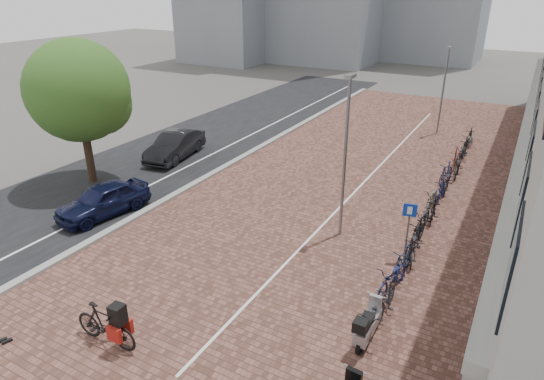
{
  "coord_description": "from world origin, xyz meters",
  "views": [
    {
      "loc": [
        8.72,
        -9.67,
        9.27
      ],
      "look_at": [
        0.0,
        6.0,
        1.3
      ],
      "focal_mm": 30.95,
      "sensor_mm": 36.0,
      "label": 1
    }
  ],
  "objects_px": {
    "car_navy": "(103,200)",
    "scooter_front": "(368,323)",
    "car_dark": "(175,145)",
    "parking_sign": "(408,223)",
    "hero_bike": "(105,324)"
  },
  "relations": [
    {
      "from": "car_navy",
      "to": "hero_bike",
      "type": "relative_size",
      "value": 1.93
    },
    {
      "from": "car_navy",
      "to": "scooter_front",
      "type": "height_order",
      "value": "car_navy"
    },
    {
      "from": "car_navy",
      "to": "hero_bike",
      "type": "bearing_deg",
      "value": -32.57
    },
    {
      "from": "car_dark",
      "to": "hero_bike",
      "type": "distance_m",
      "value": 15.2
    },
    {
      "from": "parking_sign",
      "to": "scooter_front",
      "type": "bearing_deg",
      "value": -100.13
    },
    {
      "from": "car_navy",
      "to": "parking_sign",
      "type": "distance_m",
      "value": 12.64
    },
    {
      "from": "car_navy",
      "to": "parking_sign",
      "type": "height_order",
      "value": "parking_sign"
    },
    {
      "from": "car_dark",
      "to": "parking_sign",
      "type": "xyz_separation_m",
      "value": [
        14.32,
        -4.46,
        0.75
      ]
    },
    {
      "from": "car_navy",
      "to": "scooter_front",
      "type": "relative_size",
      "value": 2.41
    },
    {
      "from": "car_dark",
      "to": "parking_sign",
      "type": "height_order",
      "value": "parking_sign"
    },
    {
      "from": "hero_bike",
      "to": "car_dark",
      "type": "bearing_deg",
      "value": 30.23
    },
    {
      "from": "hero_bike",
      "to": "scooter_front",
      "type": "xyz_separation_m",
      "value": [
        6.28,
        3.64,
        -0.07
      ]
    },
    {
      "from": "car_dark",
      "to": "hero_bike",
      "type": "height_order",
      "value": "car_dark"
    },
    {
      "from": "car_navy",
      "to": "scooter_front",
      "type": "bearing_deg",
      "value": 0.59
    },
    {
      "from": "car_dark",
      "to": "scooter_front",
      "type": "bearing_deg",
      "value": -41.64
    }
  ]
}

